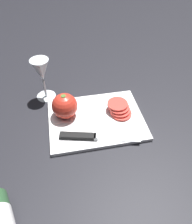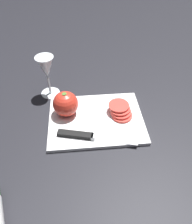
{
  "view_description": "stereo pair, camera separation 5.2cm",
  "coord_description": "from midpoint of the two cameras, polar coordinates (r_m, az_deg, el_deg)",
  "views": [
    {
      "loc": [
        -0.09,
        -0.56,
        0.57
      ],
      "look_at": [
        0.01,
        -0.04,
        0.04
      ],
      "focal_mm": 35.0,
      "sensor_mm": 36.0,
      "label": 1
    },
    {
      "loc": [
        -0.04,
        -0.57,
        0.57
      ],
      "look_at": [
        0.01,
        -0.04,
        0.04
      ],
      "focal_mm": 35.0,
      "sensor_mm": 36.0,
      "label": 2
    }
  ],
  "objects": [
    {
      "name": "cutting_board",
      "position": [
        0.77,
        1.94,
        -2.01
      ],
      "size": [
        0.33,
        0.25,
        0.01
      ],
      "color": "white",
      "rests_on": "ground_plane"
    },
    {
      "name": "ground_plane",
      "position": [
        0.8,
        0.86,
        -0.57
      ],
      "size": [
        3.0,
        3.0,
        0.0
      ],
      "primitive_type": "plane",
      "color": "black"
    },
    {
      "name": "whole_tomato",
      "position": [
        0.76,
        -6.0,
        1.87
      ],
      "size": [
        0.09,
        0.09,
        0.09
      ],
      "color": "red",
      "rests_on": "cutting_board"
    },
    {
      "name": "knife",
      "position": [
        0.71,
        -1.7,
        -6.21
      ],
      "size": [
        0.26,
        0.08,
        0.01
      ],
      "rotation": [
        0.0,
        0.0,
        6.04
      ],
      "color": "silver",
      "rests_on": "cutting_board"
    },
    {
      "name": "wine_glass",
      "position": [
        0.84,
        -11.1,
        10.78
      ],
      "size": [
        0.07,
        0.07,
        0.17
      ],
      "color": "silver",
      "rests_on": "ground_plane"
    },
    {
      "name": "tomato_slice_stack_near",
      "position": [
        0.78,
        8.3,
        0.34
      ],
      "size": [
        0.08,
        0.1,
        0.03
      ],
      "color": "#D63D33",
      "rests_on": "cutting_board"
    }
  ]
}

